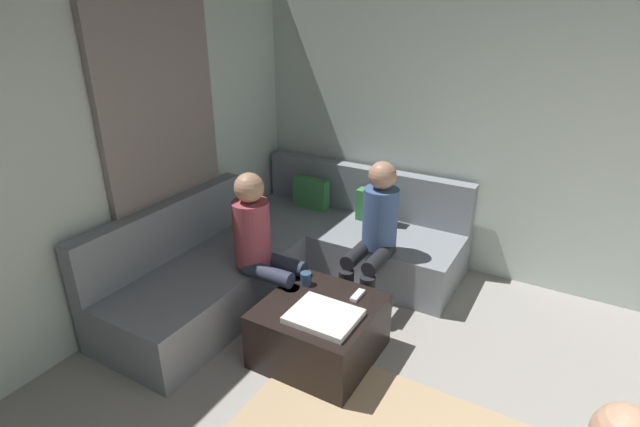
% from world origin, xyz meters
% --- Properties ---
extents(wall_back, '(6.00, 0.12, 2.70)m').
position_xyz_m(wall_back, '(0.00, 2.94, 1.35)').
color(wall_back, silver).
rests_on(wall_back, ground_plane).
extents(curtain_panel, '(0.06, 1.10, 2.50)m').
position_xyz_m(curtain_panel, '(-2.84, 1.30, 1.25)').
color(curtain_panel, gray).
rests_on(curtain_panel, ground_plane).
extents(sectional_couch, '(2.10, 2.55, 0.87)m').
position_xyz_m(sectional_couch, '(-2.08, 1.88, 0.28)').
color(sectional_couch, gray).
rests_on(sectional_couch, ground_plane).
extents(ottoman, '(0.76, 0.76, 0.42)m').
position_xyz_m(ottoman, '(-1.34, 1.13, 0.21)').
color(ottoman, black).
rests_on(ottoman, ground_plane).
extents(folded_blanket, '(0.44, 0.36, 0.04)m').
position_xyz_m(folded_blanket, '(-1.24, 1.01, 0.44)').
color(folded_blanket, white).
rests_on(folded_blanket, ottoman).
extents(coffee_mug, '(0.08, 0.08, 0.10)m').
position_xyz_m(coffee_mug, '(-1.56, 1.31, 0.47)').
color(coffee_mug, '#334C72').
rests_on(coffee_mug, ottoman).
extents(game_remote, '(0.05, 0.15, 0.02)m').
position_xyz_m(game_remote, '(-1.16, 1.35, 0.43)').
color(game_remote, white).
rests_on(game_remote, ottoman).
extents(person_on_couch_back, '(0.30, 0.60, 1.20)m').
position_xyz_m(person_on_couch_back, '(-1.31, 1.93, 0.66)').
color(person_on_couch_back, black).
rests_on(person_on_couch_back, ground_plane).
extents(person_on_couch_side, '(0.60, 0.30, 1.20)m').
position_xyz_m(person_on_couch_side, '(-1.93, 1.30, 0.66)').
color(person_on_couch_side, '#2D3347').
rests_on(person_on_couch_side, ground_plane).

